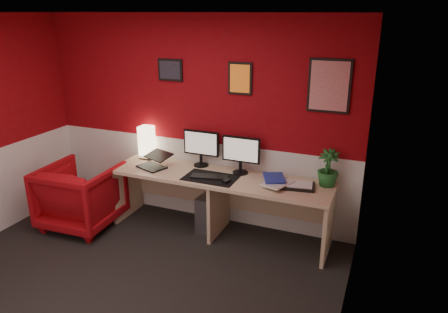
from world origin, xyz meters
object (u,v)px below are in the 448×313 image
at_px(laptop, 151,159).
at_px(desk, 219,205).
at_px(monitor_left, 201,143).
at_px(pc_tower, 211,211).
at_px(armchair, 81,196).
at_px(shoji_lamp, 147,143).
at_px(monitor_right, 241,149).
at_px(zen_tray, 298,186).
at_px(potted_plant, 328,168).

bearing_deg(laptop, desk, 24.21).
height_order(desk, monitor_left, monitor_left).
height_order(monitor_left, pc_tower, monitor_left).
distance_m(pc_tower, armchair, 1.59).
bearing_deg(armchair, shoji_lamp, -132.15).
bearing_deg(armchair, monitor_left, -155.37).
xyz_separation_m(shoji_lamp, armchair, (-0.55, -0.67, -0.54)).
xyz_separation_m(monitor_right, armchair, (-1.83, -0.62, -0.63)).
bearing_deg(armchair, monitor_right, -164.08).
height_order(monitor_left, zen_tray, monitor_left).
bearing_deg(monitor_left, desk, -35.47).
bearing_deg(monitor_right, potted_plant, 0.46).
relative_size(monitor_left, armchair, 0.68).
bearing_deg(potted_plant, desk, -171.07).
relative_size(desk, zen_tray, 7.43).
xyz_separation_m(monitor_left, potted_plant, (1.52, -0.05, -0.09)).
bearing_deg(potted_plant, laptop, -173.13).
distance_m(shoji_lamp, laptop, 0.38).
height_order(shoji_lamp, pc_tower, shoji_lamp).
height_order(laptop, monitor_left, monitor_left).
height_order(laptop, zen_tray, laptop).
bearing_deg(shoji_lamp, potted_plant, -1.03).
relative_size(shoji_lamp, pc_tower, 0.89).
distance_m(laptop, armchair, 0.98).
height_order(shoji_lamp, monitor_left, monitor_left).
relative_size(desk, monitor_right, 4.48).
bearing_deg(zen_tray, pc_tower, 177.19).
bearing_deg(monitor_right, armchair, -161.30).
height_order(zen_tray, armchair, armchair).
bearing_deg(potted_plant, armchair, -167.46).
relative_size(desk, potted_plant, 6.44).
bearing_deg(laptop, shoji_lamp, 149.27).
bearing_deg(desk, laptop, -176.04).
relative_size(monitor_left, pc_tower, 1.29).
xyz_separation_m(laptop, pc_tower, (0.72, 0.14, -0.61)).
bearing_deg(zen_tray, monitor_right, 167.89).
xyz_separation_m(desk, pc_tower, (-0.13, 0.08, -0.14)).
distance_m(laptop, pc_tower, 0.96).
bearing_deg(laptop, potted_plant, 27.12).
distance_m(desk, laptop, 0.97).
xyz_separation_m(laptop, zen_tray, (1.76, 0.08, -0.09)).
relative_size(shoji_lamp, armchair, 0.47).
bearing_deg(potted_plant, zen_tray, -149.87).
bearing_deg(armchair, potted_plant, -170.24).
height_order(potted_plant, armchair, potted_plant).
relative_size(monitor_right, pc_tower, 1.29).
xyz_separation_m(shoji_lamp, monitor_right, (1.28, -0.05, 0.09)).
xyz_separation_m(desk, monitor_left, (-0.33, 0.23, 0.66)).
bearing_deg(desk, pc_tower, 149.16).
relative_size(desk, armchair, 3.04).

